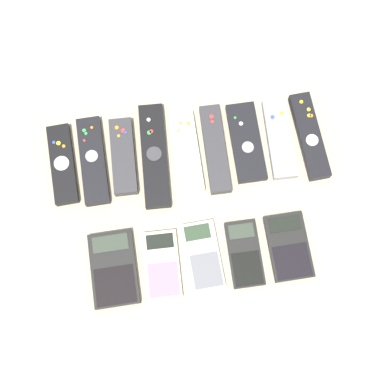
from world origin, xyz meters
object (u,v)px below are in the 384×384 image
(remote_1, at_px, (93,161))
(remote_7, at_px, (280,139))
(calculator_1, at_px, (162,264))
(remote_2, at_px, (123,156))
(remote_5, at_px, (215,149))
(calculator_4, at_px, (289,247))
(calculator_3, at_px, (245,254))
(remote_3, at_px, (154,156))
(remote_4, at_px, (186,152))
(calculator_0, at_px, (114,269))
(calculator_2, at_px, (204,255))
(remote_6, at_px, (246,142))
(remote_0, at_px, (63,164))
(remote_8, at_px, (309,136))

(remote_1, relative_size, remote_7, 1.08)
(calculator_1, bearing_deg, remote_2, 104.16)
(remote_5, relative_size, calculator_1, 1.43)
(remote_2, bearing_deg, calculator_4, -35.69)
(remote_5, bearing_deg, calculator_3, -83.01)
(remote_3, height_order, remote_4, remote_4)
(calculator_0, height_order, calculator_3, calculator_0)
(remote_3, bearing_deg, calculator_2, -69.39)
(remote_4, distance_m, remote_7, 0.20)
(remote_4, distance_m, calculator_4, 0.28)
(remote_4, relative_size, calculator_3, 1.32)
(calculator_0, distance_m, calculator_2, 0.18)
(calculator_1, bearing_deg, remote_1, 117.91)
(remote_6, bearing_deg, calculator_0, -143.48)
(remote_4, relative_size, remote_5, 0.92)
(remote_1, xyz_separation_m, remote_3, (0.13, -0.00, 0.00))
(remote_0, relative_size, remote_4, 0.99)
(remote_0, relative_size, remote_5, 0.91)
(calculator_3, bearing_deg, remote_7, 64.06)
(remote_0, distance_m, calculator_2, 0.34)
(remote_6, distance_m, calculator_3, 0.23)
(calculator_1, height_order, calculator_3, calculator_1)
(remote_4, bearing_deg, remote_0, 177.72)
(remote_2, relative_size, calculator_3, 1.23)
(remote_6, distance_m, calculator_1, 0.30)
(remote_2, relative_size, calculator_2, 1.18)
(remote_8, distance_m, calculator_4, 0.24)
(remote_3, bearing_deg, calculator_3, -53.57)
(remote_0, height_order, calculator_2, remote_0)
(calculator_1, bearing_deg, remote_5, 59.56)
(remote_0, distance_m, remote_6, 0.38)
(remote_2, relative_size, remote_6, 0.94)
(calculator_2, bearing_deg, calculator_1, -177.47)
(calculator_0, relative_size, calculator_4, 1.11)
(remote_7, relative_size, calculator_2, 1.26)
(remote_4, relative_size, calculator_4, 1.30)
(calculator_1, height_order, calculator_4, calculator_1)
(remote_5, xyz_separation_m, calculator_4, (0.12, -0.22, -0.00))
(remote_1, height_order, remote_3, same)
(remote_0, xyz_separation_m, remote_1, (0.06, -0.00, 0.00))
(remote_2, xyz_separation_m, calculator_3, (0.22, -0.23, -0.01))
(remote_2, height_order, remote_7, remote_2)
(remote_3, relative_size, remote_8, 1.17)
(remote_4, relative_size, calculator_0, 1.17)
(remote_0, distance_m, calculator_3, 0.41)
(remote_2, relative_size, remote_8, 0.85)
(remote_1, xyz_separation_m, calculator_2, (0.20, -0.22, -0.00))
(remote_5, xyz_separation_m, calculator_3, (0.03, -0.22, -0.01))
(calculator_1, xyz_separation_m, calculator_2, (0.08, 0.01, -0.00))
(remote_8, relative_size, calculator_3, 1.44)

